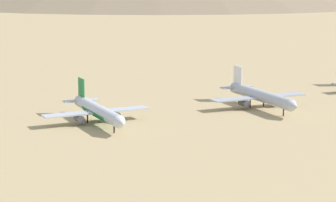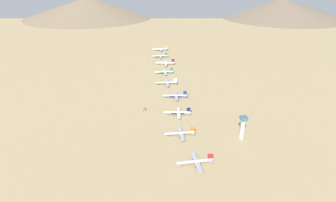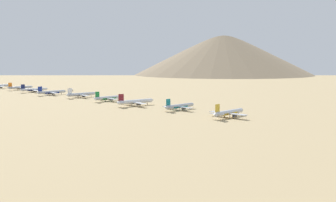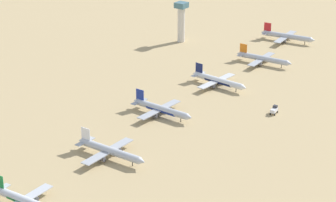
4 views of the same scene
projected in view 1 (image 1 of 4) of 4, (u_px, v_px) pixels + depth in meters
name	position (u px, v px, depth m)	size (l,w,h in m)	color
ground_plane	(258.00, 105.00, 203.42)	(2364.46, 2364.46, 0.00)	tan
parked_jet_3	(98.00, 111.00, 178.81)	(35.35, 28.70, 10.20)	silver
parked_jet_4	(260.00, 96.00, 199.00)	(36.80, 29.80, 10.64)	#B2B7C1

